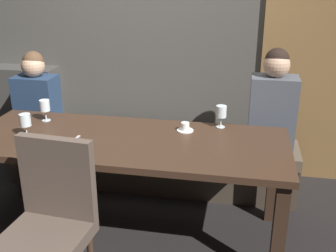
% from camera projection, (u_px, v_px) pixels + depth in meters
% --- Properties ---
extents(ground, '(9.00, 9.00, 0.00)m').
position_uv_depth(ground, '(130.00, 230.00, 3.07)').
color(ground, black).
extents(back_wall_tiled, '(6.00, 0.12, 3.00)m').
position_uv_depth(back_wall_tiled, '(162.00, 8.00, 3.65)').
color(back_wall_tiled, '#4C4944').
rests_on(back_wall_tiled, ground).
extents(arched_door, '(0.90, 0.05, 2.55)m').
position_uv_depth(arched_door, '(319.00, 28.00, 3.40)').
color(arched_door, olive).
rests_on(arched_door, ground).
extents(back_counter, '(1.10, 0.28, 0.95)m').
position_uv_depth(back_counter, '(8.00, 113.00, 4.12)').
color(back_counter, '#413E3A').
rests_on(back_counter, ground).
extents(dining_table, '(2.20, 0.84, 0.74)m').
position_uv_depth(dining_table, '(127.00, 150.00, 2.83)').
color(dining_table, '#342217').
rests_on(dining_table, ground).
extents(banquette_bench, '(2.50, 0.44, 0.45)m').
position_uv_depth(banquette_bench, '(151.00, 162.00, 3.63)').
color(banquette_bench, '#40352A').
rests_on(banquette_bench, ground).
extents(chair_near_side, '(0.47, 0.47, 0.98)m').
position_uv_depth(chair_near_side, '(50.00, 216.00, 2.25)').
color(chair_near_side, '#3D281C').
rests_on(chair_near_side, ground).
extents(diner_redhead, '(0.36, 0.24, 0.72)m').
position_uv_depth(diner_redhead, '(36.00, 94.00, 3.63)').
color(diner_redhead, navy).
rests_on(diner_redhead, banquette_bench).
extents(diner_bearded, '(0.36, 0.24, 0.82)m').
position_uv_depth(diner_bearded, '(273.00, 103.00, 3.21)').
color(diner_bearded, '#4C515B').
rests_on(diner_bearded, banquette_bench).
extents(wine_glass_far_left, '(0.08, 0.08, 0.16)m').
position_uv_depth(wine_glass_far_left, '(25.00, 121.00, 2.80)').
color(wine_glass_far_left, silver).
rests_on(wine_glass_far_left, dining_table).
extents(wine_glass_near_right, '(0.08, 0.08, 0.16)m').
position_uv_depth(wine_glass_near_right, '(45.00, 107.00, 3.10)').
color(wine_glass_near_right, silver).
rests_on(wine_glass_near_right, dining_table).
extents(wine_glass_near_left, '(0.08, 0.08, 0.16)m').
position_uv_depth(wine_glass_near_left, '(221.00, 113.00, 2.97)').
color(wine_glass_near_left, silver).
rests_on(wine_glass_near_left, dining_table).
extents(espresso_cup, '(0.12, 0.12, 0.06)m').
position_uv_depth(espresso_cup, '(185.00, 127.00, 2.93)').
color(espresso_cup, white).
rests_on(espresso_cup, dining_table).
extents(fork_on_table, '(0.03, 0.17, 0.01)m').
position_uv_depth(fork_on_table, '(74.00, 140.00, 2.77)').
color(fork_on_table, silver).
rests_on(fork_on_table, dining_table).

